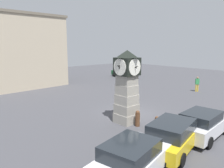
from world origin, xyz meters
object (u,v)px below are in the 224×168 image
bollard_near_tower (138,118)px  pedestrian_crossing_lot (197,83)px  car_navy_sedan (133,159)px  car_by_building (203,124)px  bollard_far_row (175,130)px  car_silver_hatch (123,73)px  bollard_mid_row (157,124)px  car_near_tower (173,135)px  clock_tower (127,86)px

bollard_near_tower → pedestrian_crossing_lot: bearing=10.8°
bollard_near_tower → car_navy_sedan: (-4.40, -3.57, 0.25)m
car_navy_sedan → car_by_building: size_ratio=1.01×
bollard_far_row → pedestrian_crossing_lot: 14.25m
bollard_far_row → car_silver_hatch: bearing=51.8°
bollard_mid_row → car_near_tower: car_near_tower is taller
bollard_mid_row → bollard_far_row: bearing=-94.1°
clock_tower → pedestrian_crossing_lot: (13.24, 1.54, -1.56)m
car_navy_sedan → pedestrian_crossing_lot: (17.63, 6.10, 0.19)m
car_navy_sedan → car_silver_hatch: size_ratio=0.94×
bollard_near_tower → car_near_tower: 3.58m
car_by_building → car_silver_hatch: bearing=55.9°
car_by_building → pedestrian_crossing_lot: (11.73, 6.18, 0.20)m
clock_tower → pedestrian_crossing_lot: clock_tower is taller
clock_tower → car_near_tower: (-1.14, -4.37, -1.75)m
bollard_near_tower → car_navy_sedan: car_navy_sedan is taller
bollard_near_tower → pedestrian_crossing_lot: size_ratio=0.62×
bollard_far_row → bollard_near_tower: bearing=90.1°
car_by_building → car_silver_hatch: size_ratio=0.93×
clock_tower → car_navy_sedan: bearing=-133.9°
bollard_mid_row → bollard_far_row: bollard_far_row is taller
car_silver_hatch → pedestrian_crossing_lot: bearing=-96.8°
car_by_building → pedestrian_crossing_lot: size_ratio=2.49×
bollard_far_row → car_by_building: (1.49, -0.88, 0.20)m
bollard_mid_row → car_by_building: 2.62m
clock_tower → car_near_tower: bearing=-104.7°
bollard_far_row → pedestrian_crossing_lot: (13.22, 5.30, 0.40)m
car_near_tower → car_by_building: car_near_tower is taller
clock_tower → car_silver_hatch: bearing=45.5°
bollard_mid_row → car_silver_hatch: 22.90m
car_navy_sedan → car_near_tower: 3.25m
bollard_near_tower → car_silver_hatch: car_silver_hatch is taller
bollard_near_tower → bollard_far_row: bollard_far_row is taller
car_by_building → pedestrian_crossing_lot: pedestrian_crossing_lot is taller
clock_tower → bollard_far_row: clock_tower is taller
bollard_far_row → car_navy_sedan: car_navy_sedan is taller
clock_tower → bollard_mid_row: 3.17m
car_silver_hatch → bollard_near_tower: bearing=-132.7°
bollard_near_tower → clock_tower: bearing=90.9°
bollard_near_tower → car_silver_hatch: 21.88m
car_navy_sedan → pedestrian_crossing_lot: size_ratio=2.51×
bollard_mid_row → car_navy_sedan: car_navy_sedan is taller
car_navy_sedan → car_near_tower: car_near_tower is taller
car_near_tower → pedestrian_crossing_lot: (14.39, 5.91, 0.19)m
car_near_tower → car_by_building: 2.67m
bollard_near_tower → car_by_building: (1.49, -3.65, 0.24)m
clock_tower → car_silver_hatch: size_ratio=1.08×
car_navy_sedan → car_silver_hatch: car_navy_sedan is taller
car_near_tower → car_silver_hatch: 25.19m
pedestrian_crossing_lot → car_silver_hatch: bearing=83.2°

